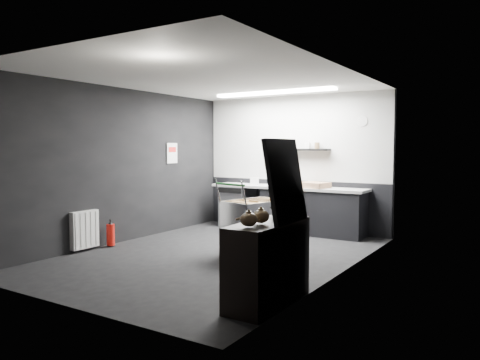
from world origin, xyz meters
The scene contains 22 objects.
floor centered at (0.00, 0.00, 0.00)m, with size 5.50×5.50×0.00m, color black.
ceiling centered at (0.00, 0.00, 2.70)m, with size 5.50×5.50×0.00m, color silver.
wall_back centered at (0.00, 2.75, 1.35)m, with size 5.50×5.50×0.00m, color black.
wall_front centered at (0.00, -2.75, 1.35)m, with size 5.50×5.50×0.00m, color black.
wall_left centered at (-2.00, 0.00, 1.35)m, with size 5.50×5.50×0.00m, color black.
wall_right centered at (2.00, 0.00, 1.35)m, with size 5.50×5.50×0.00m, color black.
kitchen_wall_panel centered at (0.00, 2.73, 1.85)m, with size 3.95×0.02×1.70m, color #B9B9B4.
dado_panel centered at (0.00, 2.73, 0.50)m, with size 3.95×0.02×1.00m, color black.
floating_shelf centered at (0.20, 2.62, 1.62)m, with size 1.20×0.22×0.04m, color black.
wall_clock centered at (1.40, 2.72, 2.15)m, with size 0.20×0.20×0.03m, color silver.
poster centered at (-1.98, 1.30, 1.55)m, with size 0.02×0.30×0.40m, color white.
poster_red_band centered at (-1.98, 1.30, 1.62)m, with size 0.01×0.22×0.10m, color red.
radiator centered at (-1.94, -0.90, 0.35)m, with size 0.10×0.50×0.60m, color silver.
ceiling_strip centered at (0.00, 1.85, 2.67)m, with size 2.40×0.20×0.04m, color white.
prep_counter centered at (0.14, 2.42, 0.46)m, with size 3.20×0.61×0.90m.
person centered at (0.06, 1.97, 0.82)m, with size 0.60×0.39×1.64m, color #BEB196.
shopping_cart centered at (0.43, 0.43, 0.54)m, with size 0.85×1.17×1.13m.
sideboard centered at (1.77, -1.52, 0.56)m, with size 0.50×1.17×1.75m.
fire_extinguisher centered at (-1.85, -0.44, 0.21)m, with size 0.13×0.13×0.44m.
cardboard_box centered at (0.60, 2.37, 0.95)m, with size 0.53×0.41×0.11m, color #A57958.
pink_tub centered at (-0.20, 2.42, 0.99)m, with size 0.18×0.18×0.18m, color silver.
white_container centered at (-0.70, 2.37, 0.97)m, with size 0.16×0.12×0.14m, color silver.
Camera 1 is at (4.11, -5.84, 1.66)m, focal length 35.00 mm.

